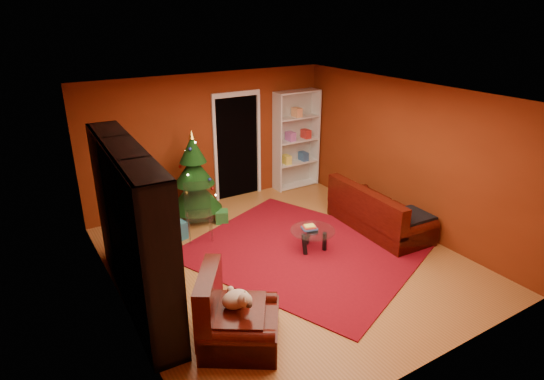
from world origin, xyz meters
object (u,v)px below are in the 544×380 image
media_unit (132,229)px  christmas_tree (194,177)px  gift_box_green (222,217)px  gift_box_teal (176,230)px  armchair (240,315)px  white_bookshelf (296,140)px  acrylic_chair (199,216)px  sofa (380,208)px  dog (236,299)px  rug (302,251)px  coffee_table (312,240)px

media_unit → christmas_tree: (1.67, 2.04, -0.26)m
media_unit → gift_box_green: bearing=41.8°
gift_box_teal → armchair: armchair is taller
white_bookshelf → acrylic_chair: (-2.83, -1.23, -0.61)m
gift_box_green → armchair: armchair is taller
gift_box_teal → gift_box_green: gift_box_teal is taller
gift_box_teal → white_bookshelf: size_ratio=0.14×
christmas_tree → sofa: christmas_tree is taller
armchair → dog: 0.20m
armchair → acrylic_chair: bearing=20.4°
rug → christmas_tree: size_ratio=1.99×
christmas_tree → acrylic_chair: bearing=-108.8°
gift_box_green → sofa: size_ratio=0.12×
acrylic_chair → dog: bearing=-85.6°
dog → coffee_table: 2.45m
media_unit → white_bookshelf: bearing=32.8°
sofa → armchair: bearing=113.8°
coffee_table → acrylic_chair: bearing=136.8°
dog → acrylic_chair: size_ratio=0.45×
gift_box_teal → coffee_table: coffee_table is taller
media_unit → sofa: 4.35m
dog → gift_box_green: bearing=11.1°
gift_box_green → armchair: bearing=-111.8°
gift_box_teal → sofa: sofa is taller
rug → white_bookshelf: size_ratio=1.58×
dog → white_bookshelf: bearing=-8.5°
rug → christmas_tree: christmas_tree is taller
gift_box_green → christmas_tree: bearing=128.9°
white_bookshelf → sofa: 2.63m
dog → coffee_table: (2.06, 1.28, -0.38)m
gift_box_teal → christmas_tree: bearing=42.6°
gift_box_teal → gift_box_green: 0.97m
christmas_tree → gift_box_green: christmas_tree is taller
gift_box_green → white_bookshelf: bearing=20.5°
rug → gift_box_green: gift_box_green is taller
media_unit → coffee_table: 2.96m
christmas_tree → dog: size_ratio=4.31×
armchair → rug: bearing=-19.7°
christmas_tree → rug: bearing=-65.1°
gift_box_green → media_unit: bearing=-140.8°
gift_box_teal → coffee_table: size_ratio=0.43×
media_unit → white_bookshelf: media_unit is taller
media_unit → christmas_tree: size_ratio=1.65×
armchair → dog: armchair is taller
media_unit → gift_box_green: size_ratio=12.31×
coffee_table → gift_box_teal: bearing=138.5°
media_unit → coffee_table: bearing=0.7°
christmas_tree → dog: bearing=-105.0°
gift_box_teal → armchair: size_ratio=0.32×
armchair → dog: bearing=45.0°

